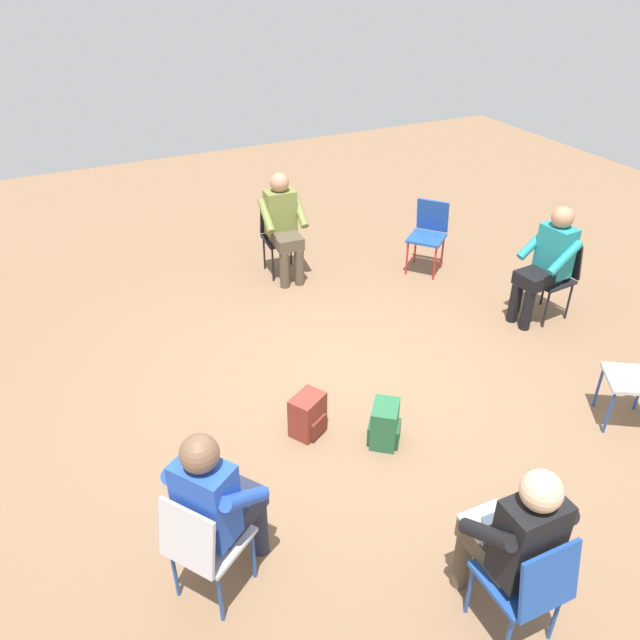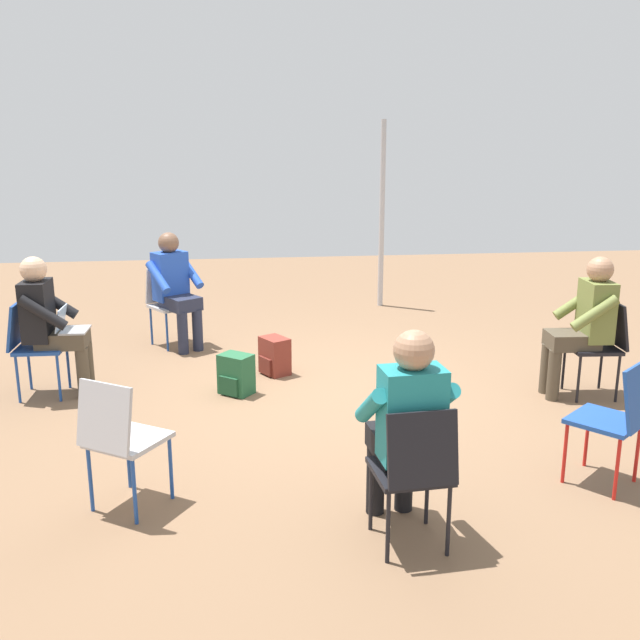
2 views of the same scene
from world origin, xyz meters
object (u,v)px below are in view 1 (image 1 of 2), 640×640
at_px(person_in_blue, 217,499).
at_px(person_in_teal, 548,259).
at_px(chair_south, 555,273).
at_px(backpack_by_empty_chair, 308,417).
at_px(person_with_laptop, 514,535).
at_px(chair_west, 529,582).
at_px(chair_east, 279,232).
at_px(backpack_near_laptop_user, 385,426).
at_px(chair_northwest, 203,542).
at_px(person_in_olive, 283,222).
at_px(chair_southeast, 429,231).

bearing_deg(person_in_blue, person_in_teal, 76.68).
relative_size(chair_south, backpack_by_empty_chair, 2.36).
height_order(person_with_laptop, person_in_teal, same).
xyz_separation_m(chair_west, person_in_blue, (1.13, 1.38, 0.20)).
bearing_deg(chair_south, backpack_by_empty_chair, 95.85).
bearing_deg(chair_east, person_in_blue, 66.80).
height_order(chair_east, backpack_by_empty_chair, chair_east).
relative_size(person_in_blue, backpack_by_empty_chair, 3.44).
bearing_deg(person_in_teal, backpack_by_empty_chair, 96.18).
height_order(person_in_blue, backpack_near_laptop_user, person_in_blue).
height_order(chair_northwest, person_with_laptop, person_with_laptop).
distance_m(person_in_olive, backpack_by_empty_chair, 2.83).
relative_size(chair_east, backpack_by_empty_chair, 2.36).
bearing_deg(chair_east, backpack_by_empty_chair, 75.83).
bearing_deg(backpack_by_empty_chair, person_with_laptop, -170.04).
xyz_separation_m(chair_east, person_in_teal, (-2.24, -2.01, 0.20)).
xyz_separation_m(person_with_laptop, backpack_near_laptop_user, (1.58, -0.16, -0.53)).
distance_m(chair_northwest, backpack_near_laptop_user, 1.86).
distance_m(chair_southeast, person_with_laptop, 4.56).
relative_size(chair_west, backpack_by_empty_chair, 2.36).
bearing_deg(backpack_by_empty_chair, person_in_blue, 133.54).
height_order(chair_southeast, person_in_blue, person_in_blue).
bearing_deg(chair_southeast, chair_east, 25.45).
bearing_deg(person_in_blue, backpack_by_empty_chair, 99.12).
bearing_deg(backpack_by_empty_chair, backpack_near_laptop_user, -126.51).
xyz_separation_m(chair_south, backpack_by_empty_chair, (-0.56, 3.12, -0.34)).
bearing_deg(person_in_blue, person_in_olive, 116.93).
height_order(chair_west, person_in_olive, person_in_olive).
distance_m(person_in_teal, backpack_by_empty_chair, 3.05).
relative_size(chair_east, person_in_olive, 0.69).
relative_size(chair_south, person_in_teal, 0.69).
relative_size(chair_east, chair_northwest, 1.00).
relative_size(person_in_olive, backpack_near_laptop_user, 3.44).
distance_m(chair_west, person_in_blue, 1.80).
distance_m(person_with_laptop, backpack_by_empty_chair, 2.06).
bearing_deg(chair_southeast, backpack_near_laptop_user, 100.13).
distance_m(chair_southeast, backpack_by_empty_chair, 3.28).
bearing_deg(chair_south, chair_east, 40.00).
distance_m(chair_west, chair_south, 3.87).
xyz_separation_m(chair_south, person_with_laptop, (-2.52, 2.77, 0.20)).
relative_size(chair_east, chair_southeast, 1.00).
bearing_deg(backpack_near_laptop_user, person_in_olive, -8.09).
distance_m(chair_west, chair_east, 4.95).
relative_size(chair_south, person_in_olive, 0.69).
bearing_deg(backpack_near_laptop_user, person_in_blue, 111.78).
bearing_deg(backpack_by_empty_chair, chair_northwest, 132.60).
height_order(chair_northwest, backpack_by_empty_chair, chair_northwest).
xyz_separation_m(chair_northwest, chair_south, (1.65, -4.30, 0.00)).
distance_m(chair_south, person_in_teal, 0.26).
bearing_deg(chair_west, backpack_near_laptop_user, 85.82).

